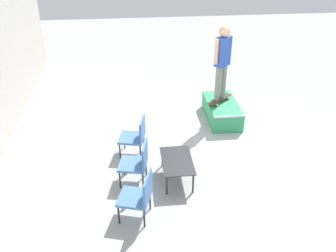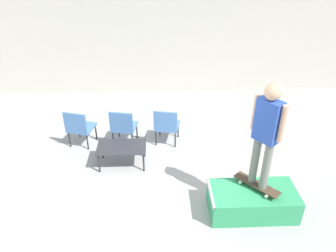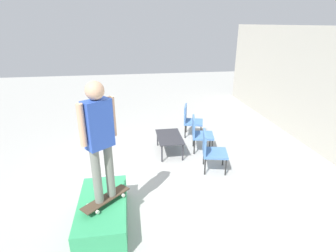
{
  "view_description": "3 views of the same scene",
  "coord_description": "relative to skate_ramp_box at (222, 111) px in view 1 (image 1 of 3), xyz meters",
  "views": [
    {
      "loc": [
        -6.81,
        1.49,
        4.63
      ],
      "look_at": [
        -0.4,
        0.81,
        0.91
      ],
      "focal_mm": 40.0,
      "sensor_mm": 36.0,
      "label": 1
    },
    {
      "loc": [
        -0.22,
        -4.88,
        4.17
      ],
      "look_at": [
        0.01,
        0.63,
        0.94
      ],
      "focal_mm": 35.0,
      "sensor_mm": 36.0,
      "label": 2
    },
    {
      "loc": [
        4.9,
        -0.25,
        3.06
      ],
      "look_at": [
        -0.21,
        0.54,
        1.01
      ],
      "focal_mm": 28.0,
      "sensor_mm": 36.0,
      "label": 3
    }
  ],
  "objects": [
    {
      "name": "ground_plane",
      "position": [
        -1.39,
        0.76,
        -0.22
      ],
      "size": [
        24.0,
        24.0,
        0.0
      ],
      "primitive_type": "plane",
      "color": "#A8A8A3"
    },
    {
      "name": "skate_ramp_box",
      "position": [
        0.0,
        0.0,
        0.0
      ],
      "size": [
        1.49,
        0.74,
        0.47
      ],
      "color": "#339E60",
      "rests_on": "ground_plane"
    },
    {
      "name": "skateboard_on_ramp",
      "position": [
        0.06,
        0.07,
        0.31
      ],
      "size": [
        0.7,
        0.73,
        0.07
      ],
      "rotation": [
        0.0,
        0.0,
        -0.82
      ],
      "color": "#473828",
      "rests_on": "skate_ramp_box"
    },
    {
      "name": "person_skater",
      "position": [
        0.06,
        0.07,
        1.4
      ],
      "size": [
        0.39,
        0.47,
        1.82
      ],
      "rotation": [
        0.0,
        0.0,
        -0.92
      ],
      "color": "gray",
      "rests_on": "skateboard_on_ramp"
    },
    {
      "name": "coffee_table",
      "position": [
        -2.33,
        1.45,
        0.17
      ],
      "size": [
        1.0,
        0.6,
        0.45
      ],
      "color": "#2D2D33",
      "rests_on": "ground_plane"
    },
    {
      "name": "patio_chair_left",
      "position": [
        -3.33,
        2.21,
        0.27
      ],
      "size": [
        0.65,
        0.65,
        0.89
      ],
      "rotation": [
        0.0,
        0.0,
        2.86
      ],
      "color": "black",
      "rests_on": "ground_plane"
    },
    {
      "name": "patio_chair_center",
      "position": [
        -2.35,
        2.21,
        0.27
      ],
      "size": [
        0.61,
        0.61,
        0.89
      ],
      "rotation": [
        0.0,
        0.0,
        2.95
      ],
      "color": "black",
      "rests_on": "ground_plane"
    },
    {
      "name": "patio_chair_right",
      "position": [
        -1.39,
        2.21,
        0.27
      ],
      "size": [
        0.62,
        0.62,
        0.89
      ],
      "rotation": [
        0.0,
        0.0,
        2.92
      ],
      "color": "black",
      "rests_on": "ground_plane"
    }
  ]
}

